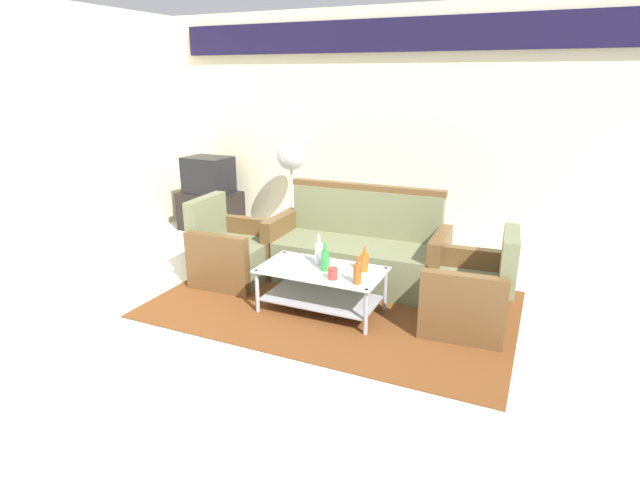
{
  "coord_description": "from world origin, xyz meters",
  "views": [
    {
      "loc": [
        1.72,
        -3.0,
        2.04
      ],
      "look_at": [
        -0.04,
        0.89,
        0.65
      ],
      "focal_mm": 28.52,
      "sensor_mm": 36.0,
      "label": 1
    }
  ],
  "objects_px": {
    "armchair_left": "(231,253)",
    "cup": "(333,273)",
    "bottle_green": "(325,260)",
    "armchair_right": "(470,295)",
    "tv_stand": "(211,211)",
    "bottle_brown": "(357,273)",
    "bottle_clear": "(319,253)",
    "bottle_orange": "(364,262)",
    "television": "(208,175)",
    "couch": "(357,252)",
    "pedestal_fan": "(291,162)",
    "coffee_table": "(322,284)"
  },
  "relations": [
    {
      "from": "armchair_right",
      "to": "television",
      "type": "xyz_separation_m",
      "value": [
        -3.7,
        1.49,
        0.47
      ]
    },
    {
      "from": "bottle_orange",
      "to": "pedestal_fan",
      "type": "xyz_separation_m",
      "value": [
        -1.57,
        1.68,
        0.52
      ]
    },
    {
      "from": "bottle_clear",
      "to": "bottle_brown",
      "type": "height_order",
      "value": "bottle_clear"
    },
    {
      "from": "bottle_clear",
      "to": "cup",
      "type": "xyz_separation_m",
      "value": [
        0.25,
        -0.27,
        -0.06
      ]
    },
    {
      "from": "bottle_orange",
      "to": "bottle_green",
      "type": "relative_size",
      "value": 0.91
    },
    {
      "from": "couch",
      "to": "coffee_table",
      "type": "xyz_separation_m",
      "value": [
        -0.04,
        -0.8,
        -0.04
      ]
    },
    {
      "from": "bottle_orange",
      "to": "tv_stand",
      "type": "height_order",
      "value": "bottle_orange"
    },
    {
      "from": "armchair_right",
      "to": "bottle_orange",
      "type": "distance_m",
      "value": 0.92
    },
    {
      "from": "armchair_left",
      "to": "cup",
      "type": "distance_m",
      "value": 1.43
    },
    {
      "from": "pedestal_fan",
      "to": "television",
      "type": "bearing_deg",
      "value": -177.8
    },
    {
      "from": "armchair_right",
      "to": "bottle_clear",
      "type": "xyz_separation_m",
      "value": [
        -1.32,
        -0.15,
        0.23
      ]
    },
    {
      "from": "armchair_left",
      "to": "cup",
      "type": "height_order",
      "value": "armchair_left"
    },
    {
      "from": "bottle_orange",
      "to": "bottle_brown",
      "type": "distance_m",
      "value": 0.29
    },
    {
      "from": "armchair_right",
      "to": "tv_stand",
      "type": "relative_size",
      "value": 1.06
    },
    {
      "from": "bottle_orange",
      "to": "television",
      "type": "xyz_separation_m",
      "value": [
        -2.81,
        1.64,
        0.26
      ]
    },
    {
      "from": "couch",
      "to": "bottle_clear",
      "type": "xyz_separation_m",
      "value": [
        -0.11,
        -0.7,
        0.2
      ]
    },
    {
      "from": "couch",
      "to": "tv_stand",
      "type": "relative_size",
      "value": 2.27
    },
    {
      "from": "pedestal_fan",
      "to": "couch",
      "type": "bearing_deg",
      "value": -38.34
    },
    {
      "from": "cup",
      "to": "tv_stand",
      "type": "bearing_deg",
      "value": 143.99
    },
    {
      "from": "television",
      "to": "couch",
      "type": "bearing_deg",
      "value": 161.91
    },
    {
      "from": "bottle_green",
      "to": "bottle_brown",
      "type": "relative_size",
      "value": 1.05
    },
    {
      "from": "armchair_left",
      "to": "armchair_right",
      "type": "xyz_separation_m",
      "value": [
        2.4,
        -0.05,
        0.0
      ]
    },
    {
      "from": "armchair_right",
      "to": "coffee_table",
      "type": "distance_m",
      "value": 1.27
    },
    {
      "from": "bottle_brown",
      "to": "pedestal_fan",
      "type": "distance_m",
      "value": 2.6
    },
    {
      "from": "couch",
      "to": "pedestal_fan",
      "type": "relative_size",
      "value": 1.43
    },
    {
      "from": "bottle_clear",
      "to": "tv_stand",
      "type": "distance_m",
      "value": 2.9
    },
    {
      "from": "armchair_right",
      "to": "pedestal_fan",
      "type": "bearing_deg",
      "value": 53.45
    },
    {
      "from": "coffee_table",
      "to": "television",
      "type": "distance_m",
      "value": 3.05
    },
    {
      "from": "couch",
      "to": "television",
      "type": "relative_size",
      "value": 2.93
    },
    {
      "from": "bottle_orange",
      "to": "cup",
      "type": "relative_size",
      "value": 2.29
    },
    {
      "from": "television",
      "to": "bottle_green",
      "type": "bearing_deg",
      "value": 147.46
    },
    {
      "from": "pedestal_fan",
      "to": "bottle_green",
      "type": "bearing_deg",
      "value": -55.17
    },
    {
      "from": "bottle_clear",
      "to": "bottle_green",
      "type": "xyz_separation_m",
      "value": [
        0.11,
        -0.12,
        -0.01
      ]
    },
    {
      "from": "armchair_left",
      "to": "bottle_brown",
      "type": "xyz_separation_m",
      "value": [
        1.56,
        -0.49,
        0.21
      ]
    },
    {
      "from": "bottle_green",
      "to": "cup",
      "type": "distance_m",
      "value": 0.21
    },
    {
      "from": "bottle_green",
      "to": "cup",
      "type": "height_order",
      "value": "bottle_green"
    },
    {
      "from": "bottle_brown",
      "to": "couch",
      "type": "bearing_deg",
      "value": 110.39
    },
    {
      "from": "armchair_left",
      "to": "bottle_green",
      "type": "bearing_deg",
      "value": 71.65
    },
    {
      "from": "armchair_right",
      "to": "pedestal_fan",
      "type": "relative_size",
      "value": 0.67
    },
    {
      "from": "armchair_right",
      "to": "bottle_brown",
      "type": "relative_size",
      "value": 3.54
    },
    {
      "from": "couch",
      "to": "bottle_brown",
      "type": "distance_m",
      "value": 1.06
    },
    {
      "from": "armchair_right",
      "to": "bottle_clear",
      "type": "relative_size",
      "value": 3.04
    },
    {
      "from": "bottle_orange",
      "to": "pedestal_fan",
      "type": "distance_m",
      "value": 2.36
    },
    {
      "from": "television",
      "to": "pedestal_fan",
      "type": "distance_m",
      "value": 1.26
    },
    {
      "from": "bottle_clear",
      "to": "bottle_green",
      "type": "height_order",
      "value": "bottle_clear"
    },
    {
      "from": "bottle_brown",
      "to": "cup",
      "type": "bearing_deg",
      "value": 178.58
    },
    {
      "from": "bottle_green",
      "to": "television",
      "type": "height_order",
      "value": "television"
    },
    {
      "from": "cup",
      "to": "television",
      "type": "distance_m",
      "value": 3.27
    },
    {
      "from": "armchair_left",
      "to": "bottle_orange",
      "type": "relative_size",
      "value": 3.71
    },
    {
      "from": "bottle_clear",
      "to": "television",
      "type": "bearing_deg",
      "value": 145.39
    }
  ]
}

